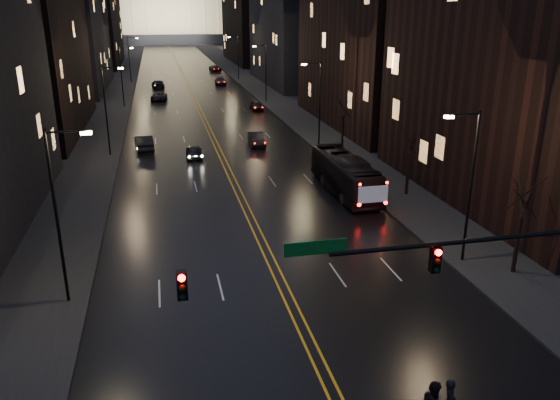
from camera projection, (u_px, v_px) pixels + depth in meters
road at (179, 67)px, 140.53m from camera, size 20.00×320.00×0.02m
sidewalk_left at (123, 68)px, 137.65m from camera, size 8.00×320.00×0.16m
sidewalk_right at (233, 66)px, 143.36m from camera, size 8.00×320.00×0.16m
center_line at (179, 67)px, 140.52m from camera, size 0.62×320.00×0.01m
building_left_mid at (15, 10)px, 61.59m from camera, size 12.00×30.00×28.00m
building_left_far at (67, 33)px, 97.92m from camera, size 12.00×34.00×20.00m
building_left_dist at (93, 18)px, 141.49m from camera, size 12.00×40.00×24.00m
building_right_near at (533, 40)px, 39.49m from camera, size 12.00×26.00×24.00m
building_right_mid at (294, 15)px, 105.51m from camera, size 12.00×34.00×26.00m
building_right_dist at (252, 21)px, 150.40m from camera, size 12.00×40.00×22.00m
capitol at (165, 2)px, 245.44m from camera, size 90.00×50.00×58.50m
traffic_signal at (493, 265)px, 20.26m from camera, size 17.29×0.45×7.00m
streetlamp_right_near at (469, 180)px, 30.48m from camera, size 2.13×0.25×9.00m
streetlamp_left_near at (60, 209)px, 26.07m from camera, size 2.13×0.25×9.00m
streetlamp_right_mid at (318, 99)px, 58.13m from camera, size 2.13×0.25×9.00m
streetlamp_left_mid at (107, 106)px, 53.71m from camera, size 2.13×0.25×9.00m
streetlamp_right_far at (265, 70)px, 85.77m from camera, size 2.13×0.25×9.00m
streetlamp_left_far at (123, 73)px, 81.36m from camera, size 2.13×0.25×9.00m
streetlamp_right_dist at (237, 55)px, 113.42m from camera, size 2.13×0.25×9.00m
streetlamp_left_dist at (130, 57)px, 109.00m from camera, size 2.13×0.25×9.00m
tree_right_near at (524, 198)px, 29.27m from camera, size 2.40×2.40×6.65m
tree_right_mid at (410, 140)px, 42.17m from camera, size 2.40×2.40×6.65m
tree_right_far at (344, 106)px, 56.92m from camera, size 2.40×2.40×6.65m
bus at (345, 174)px, 43.97m from camera, size 2.66×10.96×3.05m
oncoming_car_a at (194, 151)px, 54.44m from camera, size 1.76×4.07×1.37m
oncoming_car_b at (144, 142)px, 57.57m from camera, size 2.18×5.07×1.63m
oncoming_car_c at (159, 96)px, 89.11m from camera, size 2.83×5.27×1.40m
oncoming_car_d at (158, 84)px, 102.96m from camera, size 2.61×5.44×1.53m
receding_car_a at (256, 139)px, 59.53m from camera, size 1.74×4.49×1.46m
receding_car_b at (256, 106)px, 80.41m from camera, size 1.71×4.03×1.36m
receding_car_c at (220, 81)px, 107.39m from camera, size 2.24×5.15×1.47m
receding_car_d at (215, 68)px, 130.86m from camera, size 2.74×5.31×1.43m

